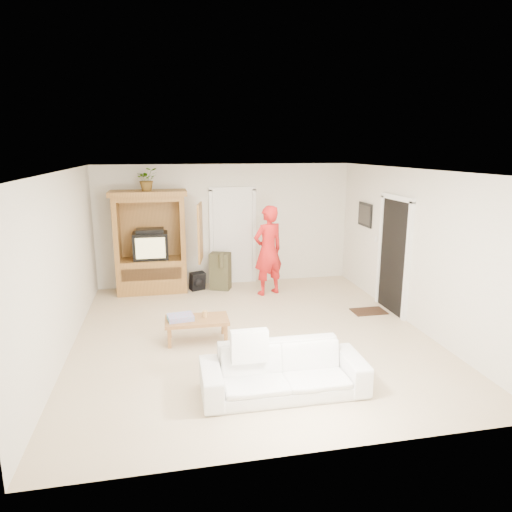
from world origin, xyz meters
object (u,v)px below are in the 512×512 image
Objects in this scene: man at (268,250)px; sofa at (283,370)px; coffee_table at (197,321)px; armoire at (152,249)px.

sofa is (-0.68, -3.85, -0.62)m from man.
coffee_table is (-0.92, 1.77, 0.02)m from sofa.
armoire is 2.14× the size of coffee_table.
man is (2.30, -0.64, 0.00)m from armoire.
sofa reaches higher than coffee_table.
man reaches higher than sofa.
coffee_table is (-1.60, -2.09, -0.60)m from man.
sofa is at bearing -61.40° from coffee_table.
armoire is at bearing 110.28° from sofa.
man is 0.92× the size of sofa.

